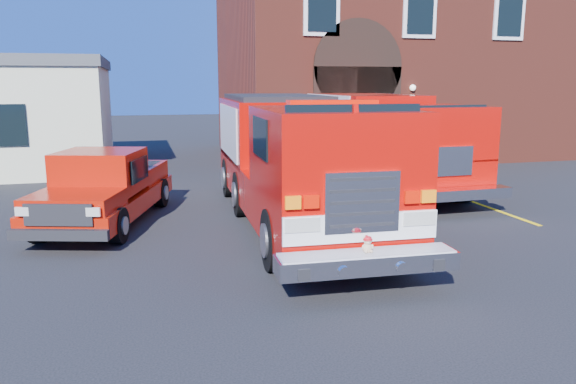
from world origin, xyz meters
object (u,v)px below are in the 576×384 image
object	(u,v)px
pickup_truck	(106,188)
secondary_truck	(379,137)
fire_engine	(295,159)
fire_station	(387,64)

from	to	relation	value
pickup_truck	secondary_truck	size ratio (longest dim) A/B	0.63
pickup_truck	fire_engine	bearing A→B (deg)	-15.52
fire_station	secondary_truck	size ratio (longest dim) A/B	1.64
fire_engine	secondary_truck	size ratio (longest dim) A/B	1.09
fire_station	secondary_truck	bearing A→B (deg)	-115.73
fire_engine	secondary_truck	xyz separation A→B (m)	(4.11, 4.26, 0.03)
fire_station	pickup_truck	size ratio (longest dim) A/B	2.58
fire_station	secondary_truck	distance (m)	9.68
fire_station	fire_engine	size ratio (longest dim) A/B	1.50
fire_engine	pickup_truck	bearing A→B (deg)	164.48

